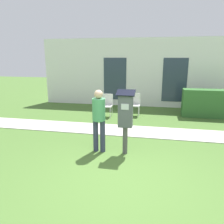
# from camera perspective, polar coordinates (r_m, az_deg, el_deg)

# --- Properties ---
(ground_plane) EXTENTS (40.00, 40.00, 0.00)m
(ground_plane) POSITION_cam_1_polar(r_m,az_deg,el_deg) (4.48, 2.72, -17.38)
(ground_plane) COLOR #476B2D
(sidewalk) EXTENTS (12.00, 1.10, 0.02)m
(sidewalk) POSITION_cam_1_polar(r_m,az_deg,el_deg) (7.13, 6.29, -4.99)
(sidewalk) COLOR #B7B2A8
(sidewalk) RESTS_ON ground
(building_facade) EXTENTS (10.00, 0.26, 3.20)m
(building_facade) POSITION_cam_1_polar(r_m,az_deg,el_deg) (10.63, 8.45, 10.04)
(building_facade) COLOR white
(building_facade) RESTS_ON ground
(parking_meter) EXTENTS (0.44, 0.31, 1.59)m
(parking_meter) POSITION_cam_1_polar(r_m,az_deg,el_deg) (5.24, 3.55, -0.51)
(parking_meter) COLOR #4C4C4C
(parking_meter) RESTS_ON ground
(person_standing) EXTENTS (0.32, 0.32, 1.58)m
(person_standing) POSITION_cam_1_polar(r_m,az_deg,el_deg) (5.38, -3.45, -1.08)
(person_standing) COLOR #333851
(person_standing) RESTS_ON ground
(outdoor_chair_left) EXTENTS (0.44, 0.44, 0.90)m
(outdoor_chair_left) POSITION_cam_1_polar(r_m,az_deg,el_deg) (8.77, -1.33, 2.27)
(outdoor_chair_left) COLOR silver
(outdoor_chair_left) RESTS_ON ground
(outdoor_chair_middle) EXTENTS (0.44, 0.44, 0.90)m
(outdoor_chair_middle) POSITION_cam_1_polar(r_m,az_deg,el_deg) (8.95, 5.91, 2.43)
(outdoor_chair_middle) COLOR silver
(outdoor_chair_middle) RESTS_ON ground
(hedge_row) EXTENTS (2.19, 0.60, 1.10)m
(hedge_row) POSITION_cam_1_polar(r_m,az_deg,el_deg) (9.50, 24.43, 2.04)
(hedge_row) COLOR #33662D
(hedge_row) RESTS_ON ground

